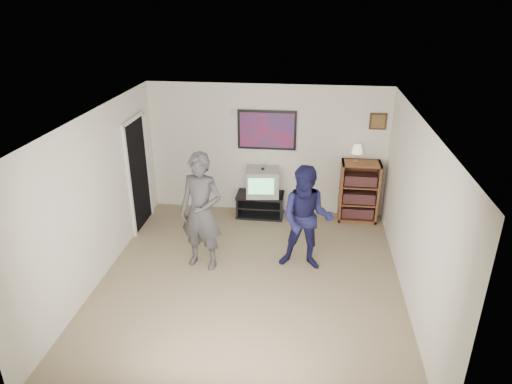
% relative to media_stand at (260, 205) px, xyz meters
% --- Properties ---
extents(room_shell, '(4.51, 5.00, 2.51)m').
position_rel_media_stand_xyz_m(room_shell, '(0.09, -1.88, 1.03)').
color(room_shell, '#786C4C').
rests_on(room_shell, ground).
extents(media_stand, '(0.90, 0.51, 0.45)m').
position_rel_media_stand_xyz_m(media_stand, '(0.00, 0.00, 0.00)').
color(media_stand, black).
rests_on(media_stand, room_shell).
extents(crt_television, '(0.65, 0.57, 0.51)m').
position_rel_media_stand_xyz_m(crt_television, '(0.04, 0.00, 0.48)').
color(crt_television, '#A3A39E').
rests_on(crt_television, media_stand).
extents(bookshelf, '(0.71, 0.41, 1.16)m').
position_rel_media_stand_xyz_m(bookshelf, '(1.85, 0.05, 0.36)').
color(bookshelf, brown).
rests_on(bookshelf, room_shell).
extents(table_lamp, '(0.20, 0.20, 0.32)m').
position_rel_media_stand_xyz_m(table_lamp, '(1.75, 0.05, 1.10)').
color(table_lamp, beige).
rests_on(table_lamp, bookshelf).
extents(person_tall, '(0.77, 0.59, 1.88)m').
position_rel_media_stand_xyz_m(person_tall, '(-0.70, -1.85, 0.72)').
color(person_tall, '#3B3A3E').
rests_on(person_tall, room_shell).
extents(person_short, '(0.87, 0.70, 1.69)m').
position_rel_media_stand_xyz_m(person_short, '(0.90, -1.71, 0.62)').
color(person_short, '#181842').
rests_on(person_short, room_shell).
extents(controller_left, '(0.08, 0.13, 0.04)m').
position_rel_media_stand_xyz_m(controller_left, '(-0.65, -1.68, 0.93)').
color(controller_left, white).
rests_on(controller_left, person_tall).
extents(controller_right, '(0.04, 0.11, 0.03)m').
position_rel_media_stand_xyz_m(controller_right, '(0.93, -1.44, 0.84)').
color(controller_right, white).
rests_on(controller_right, person_short).
extents(poster, '(1.10, 0.03, 0.75)m').
position_rel_media_stand_xyz_m(poster, '(0.09, 0.25, 1.43)').
color(poster, black).
rests_on(poster, room_shell).
extents(air_vent, '(0.28, 0.02, 0.14)m').
position_rel_media_stand_xyz_m(air_vent, '(-0.46, 0.25, 1.73)').
color(air_vent, white).
rests_on(air_vent, room_shell).
extents(small_picture, '(0.30, 0.03, 0.30)m').
position_rel_media_stand_xyz_m(small_picture, '(2.09, 0.25, 1.66)').
color(small_picture, black).
rests_on(small_picture, room_shell).
extents(doorway, '(0.03, 0.85, 2.00)m').
position_rel_media_stand_xyz_m(doorway, '(-2.14, -0.63, 0.78)').
color(doorway, black).
rests_on(doorway, room_shell).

